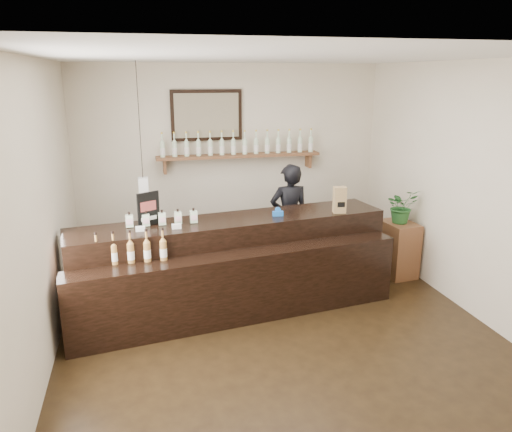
{
  "coord_description": "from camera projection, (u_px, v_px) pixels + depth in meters",
  "views": [
    {
      "loc": [
        -1.35,
        -4.74,
        2.64
      ],
      "look_at": [
        -0.05,
        0.7,
        1.05
      ],
      "focal_mm": 35.0,
      "sensor_mm": 36.0,
      "label": 1
    }
  ],
  "objects": [
    {
      "name": "ground",
      "position": [
        275.0,
        325.0,
        5.45
      ],
      "size": [
        5.0,
        5.0,
        0.0
      ],
      "primitive_type": "plane",
      "color": "black",
      "rests_on": "ground"
    },
    {
      "name": "room_shell",
      "position": [
        277.0,
        172.0,
        4.99
      ],
      "size": [
        5.0,
        5.0,
        5.0
      ],
      "color": "beige",
      "rests_on": "ground"
    },
    {
      "name": "back_wall_decor",
      "position": [
        223.0,
        139.0,
        7.16
      ],
      "size": [
        2.66,
        0.96,
        1.69
      ],
      "color": "brown",
      "rests_on": "ground"
    },
    {
      "name": "counter",
      "position": [
        234.0,
        268.0,
        5.77
      ],
      "size": [
        3.76,
        1.49,
        1.21
      ],
      "color": "black",
      "rests_on": "ground"
    },
    {
      "name": "promo_sign",
      "position": [
        148.0,
        209.0,
        5.46
      ],
      "size": [
        0.24,
        0.15,
        0.37
      ],
      "color": "black",
      "rests_on": "counter"
    },
    {
      "name": "paper_bag",
      "position": [
        340.0,
        200.0,
        5.97
      ],
      "size": [
        0.16,
        0.13,
        0.32
      ],
      "color": "olive",
      "rests_on": "counter"
    },
    {
      "name": "tape_dispenser",
      "position": [
        278.0,
        213.0,
        5.86
      ],
      "size": [
        0.13,
        0.06,
        0.11
      ],
      "color": "blue",
      "rests_on": "counter"
    },
    {
      "name": "side_cabinet",
      "position": [
        398.0,
        249.0,
        6.73
      ],
      "size": [
        0.42,
        0.54,
        0.74
      ],
      "color": "brown",
      "rests_on": "ground"
    },
    {
      "name": "potted_plant",
      "position": [
        402.0,
        206.0,
        6.57
      ],
      "size": [
        0.45,
        0.4,
        0.46
      ],
      "primitive_type": "imported",
      "rotation": [
        0.0,
        0.0,
        0.11
      ],
      "color": "#276229",
      "rests_on": "side_cabinet"
    },
    {
      "name": "shopkeeper",
      "position": [
        289.0,
        211.0,
        6.81
      ],
      "size": [
        0.62,
        0.42,
        1.69
      ],
      "primitive_type": "imported",
      "rotation": [
        0.0,
        0.0,
        3.16
      ],
      "color": "black",
      "rests_on": "ground"
    }
  ]
}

